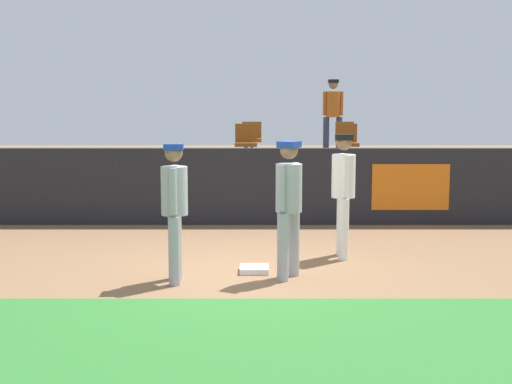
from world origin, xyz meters
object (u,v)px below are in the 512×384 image
Objects in this scene: seat_front_right at (349,141)px; seat_back_center at (253,137)px; player_runner_visitor at (290,200)px; spectator_hooded at (335,111)px; first_base at (256,269)px; seat_back_right at (347,137)px; player_fielder_home at (345,187)px; player_coach_visitor at (176,203)px; seat_front_center at (248,141)px.

seat_front_right is 1.00× the size of seat_back_center.
spectator_hooded is at bearing -161.16° from player_runner_visitor.
first_base is 7.22m from seat_back_center.
first_base is 0.48× the size of seat_back_right.
seat_front_right is at bearing -166.16° from player_runner_visitor.
player_runner_visitor reaches higher than first_base.
seat_front_right reaches higher than first_base.
first_base is 0.48× the size of seat_front_right.
seat_back_center is at bearing -164.59° from player_fielder_home.
player_coach_visitor is 8.24m from seat_back_right.
player_coach_visitor reaches higher than first_base.
player_fielder_home is 2.24× the size of seat_front_center.
seat_front_center is 1.80m from seat_back_center.
seat_back_center is (-2.06, 1.80, 0.00)m from seat_front_right.
seat_back_right is at bearing 174.56° from player_fielder_home.
player_runner_visitor is 2.20× the size of seat_front_right.
seat_back_center reaches higher than first_base.
first_base is at bearing 75.74° from spectator_hooded.
player_fielder_home is at bearing -97.70° from seat_back_right.
player_coach_visitor is (-1.04, -0.52, 1.02)m from first_base.
player_fielder_home is at bearing 118.25° from player_coach_visitor.
seat_back_right is 1.00× the size of seat_front_right.
spectator_hooded is at bearing 76.27° from first_base.
seat_back_center is at bearing 169.88° from player_coach_visitor.
seat_front_center reaches higher than player_fielder_home.
seat_front_right is 2.18m from seat_front_center.
seat_back_right is at bearing 37.20° from seat_front_center.
seat_back_right is at bearing 97.05° from spectator_hooded.
seat_back_center reaches higher than player_runner_visitor.
player_fielder_home reaches higher than player_runner_visitor.
first_base is 1.95m from player_fielder_home.
first_base is at bearing -107.18° from seat_back_right.
seat_front_right is at bearing 69.30° from first_base.
seat_back_right reaches higher than player_runner_visitor.
player_fielder_home is at bearing 34.49° from first_base.
player_runner_visitor is 0.97× the size of spectator_hooded.
spectator_hooded is at bearing 97.59° from seat_back_right.
spectator_hooded reaches higher than player_coach_visitor.
spectator_hooded is at bearing 89.36° from seat_front_right.
seat_front_center is (-1.54, 4.33, 0.47)m from player_fielder_home.
seat_front_right and seat_front_center have the same top height.
player_runner_visitor is 8.81m from spectator_hooded.
player_fielder_home is 2.79m from player_coach_visitor.
seat_front_center is (-0.65, 5.59, 0.49)m from player_runner_visitor.
player_coach_visitor is 2.17× the size of seat_back_center.
spectator_hooded reaches higher than seat_front_center.
player_fielder_home is at bearing -98.33° from seat_front_right.
player_fielder_home is 2.24× the size of seat_back_right.
player_coach_visitor is 2.17× the size of seat_back_right.
player_fielder_home is at bearing -70.38° from seat_front_center.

